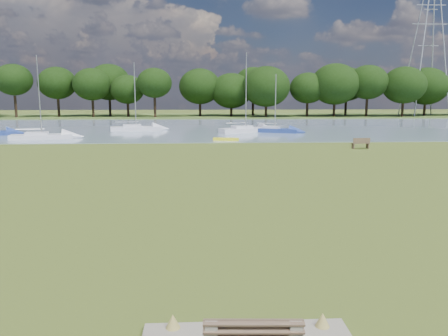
{
  "coord_description": "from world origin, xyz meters",
  "views": [
    {
      "loc": [
        -0.87,
        -20.97,
        4.88
      ],
      "look_at": [
        0.09,
        -2.0,
        1.62
      ],
      "focal_mm": 35.0,
      "sensor_mm": 36.0,
      "label": 1
    }
  ],
  "objects_px": {
    "sailboat_6": "(41,135)",
    "sailboat_5": "(274,129)",
    "sailboat_3": "(135,127)",
    "kayak": "(226,139)",
    "pylon": "(430,21)",
    "riverbank_bench": "(361,143)",
    "sailboat_2": "(245,128)"
  },
  "relations": [
    {
      "from": "sailboat_6",
      "to": "sailboat_5",
      "type": "bearing_deg",
      "value": 3.56
    },
    {
      "from": "sailboat_3",
      "to": "sailboat_5",
      "type": "distance_m",
      "value": 17.99
    },
    {
      "from": "kayak",
      "to": "pylon",
      "type": "relative_size",
      "value": 0.09
    },
    {
      "from": "riverbank_bench",
      "to": "sailboat_5",
      "type": "distance_m",
      "value": 16.84
    },
    {
      "from": "sailboat_2",
      "to": "sailboat_3",
      "type": "distance_m",
      "value": 14.36
    },
    {
      "from": "pylon",
      "to": "sailboat_3",
      "type": "height_order",
      "value": "pylon"
    },
    {
      "from": "pylon",
      "to": "sailboat_3",
      "type": "relative_size",
      "value": 3.55
    },
    {
      "from": "riverbank_bench",
      "to": "sailboat_6",
      "type": "bearing_deg",
      "value": 158.87
    },
    {
      "from": "riverbank_bench",
      "to": "sailboat_6",
      "type": "height_order",
      "value": "sailboat_6"
    },
    {
      "from": "sailboat_5",
      "to": "sailboat_6",
      "type": "xyz_separation_m",
      "value": [
        -26.26,
        -6.4,
        -0.02
      ]
    },
    {
      "from": "sailboat_2",
      "to": "riverbank_bench",
      "type": "bearing_deg",
      "value": -85.5
    },
    {
      "from": "pylon",
      "to": "sailboat_5",
      "type": "distance_m",
      "value": 56.28
    },
    {
      "from": "riverbank_bench",
      "to": "sailboat_2",
      "type": "relative_size",
      "value": 0.17
    },
    {
      "from": "riverbank_bench",
      "to": "sailboat_3",
      "type": "height_order",
      "value": "sailboat_3"
    },
    {
      "from": "sailboat_5",
      "to": "sailboat_6",
      "type": "distance_m",
      "value": 27.03
    },
    {
      "from": "sailboat_2",
      "to": "sailboat_3",
      "type": "relative_size",
      "value": 1.11
    },
    {
      "from": "sailboat_3",
      "to": "sailboat_6",
      "type": "bearing_deg",
      "value": -143.02
    },
    {
      "from": "riverbank_bench",
      "to": "sailboat_3",
      "type": "xyz_separation_m",
      "value": [
        -22.76,
        19.41,
        0.06
      ]
    },
    {
      "from": "riverbank_bench",
      "to": "sailboat_2",
      "type": "xyz_separation_m",
      "value": [
        -8.71,
        16.46,
        0.08
      ]
    },
    {
      "from": "pylon",
      "to": "sailboat_3",
      "type": "xyz_separation_m",
      "value": [
        -55.6,
        -33.62,
        -18.97
      ]
    },
    {
      "from": "sailboat_5",
      "to": "riverbank_bench",
      "type": "bearing_deg",
      "value": -48.72
    },
    {
      "from": "kayak",
      "to": "sailboat_2",
      "type": "bearing_deg",
      "value": 84.75
    },
    {
      "from": "sailboat_6",
      "to": "sailboat_2",
      "type": "bearing_deg",
      "value": 6.58
    },
    {
      "from": "kayak",
      "to": "pylon",
      "type": "distance_m",
      "value": 66.84
    },
    {
      "from": "kayak",
      "to": "sailboat_6",
      "type": "height_order",
      "value": "sailboat_6"
    },
    {
      "from": "riverbank_bench",
      "to": "pylon",
      "type": "relative_size",
      "value": 0.05
    },
    {
      "from": "riverbank_bench",
      "to": "pylon",
      "type": "height_order",
      "value": "pylon"
    },
    {
      "from": "sailboat_2",
      "to": "sailboat_3",
      "type": "bearing_deg",
      "value": 144.74
    },
    {
      "from": "kayak",
      "to": "sailboat_3",
      "type": "bearing_deg",
      "value": 143.97
    },
    {
      "from": "sailboat_2",
      "to": "sailboat_6",
      "type": "distance_m",
      "value": 23.64
    },
    {
      "from": "sailboat_3",
      "to": "pylon",
      "type": "bearing_deg",
      "value": 19.48
    },
    {
      "from": "riverbank_bench",
      "to": "sailboat_3",
      "type": "relative_size",
      "value": 0.18
    }
  ]
}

